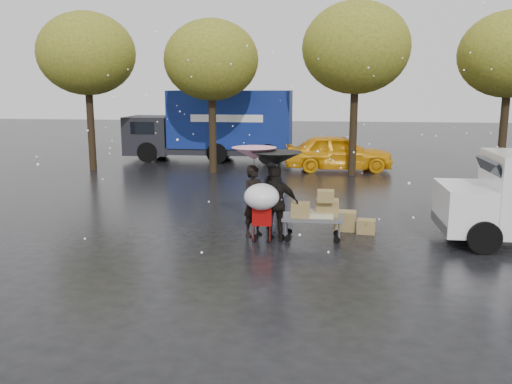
# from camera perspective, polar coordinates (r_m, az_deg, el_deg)

# --- Properties ---
(ground) EXTENTS (90.00, 90.00, 0.00)m
(ground) POSITION_cam_1_polar(r_m,az_deg,el_deg) (13.64, 1.51, -4.80)
(ground) COLOR black
(ground) RESTS_ON ground
(person_pink) EXTENTS (0.77, 0.77, 1.80)m
(person_pink) POSITION_cam_1_polar(r_m,az_deg,el_deg) (13.62, -0.20, -0.92)
(person_pink) COLOR black
(person_pink) RESTS_ON ground
(person_middle) EXTENTS (0.90, 0.77, 1.64)m
(person_middle) POSITION_cam_1_polar(r_m,az_deg,el_deg) (15.31, 1.91, 0.11)
(person_middle) COLOR black
(person_middle) RESTS_ON ground
(person_black) EXTENTS (1.10, 0.50, 1.85)m
(person_black) POSITION_cam_1_polar(r_m,az_deg,el_deg) (13.18, 2.16, -1.23)
(person_black) COLOR black
(person_black) RESTS_ON ground
(umbrella_pink) EXTENTS (1.11, 1.11, 2.25)m
(umbrella_pink) POSITION_cam_1_polar(r_m,az_deg,el_deg) (13.42, -0.20, 4.07)
(umbrella_pink) COLOR #4C4C4C
(umbrella_pink) RESTS_ON ground
(umbrella_black) EXTENTS (1.22, 1.22, 2.19)m
(umbrella_black) POSITION_cam_1_polar(r_m,az_deg,el_deg) (12.98, 2.20, 3.56)
(umbrella_black) COLOR #4C4C4C
(umbrella_black) RESTS_ON ground
(vendor_cart) EXTENTS (1.52, 0.80, 1.27)m
(vendor_cart) POSITION_cam_1_polar(r_m,az_deg,el_deg) (13.38, 6.36, -1.97)
(vendor_cart) COLOR slate
(vendor_cart) RESTS_ON ground
(shopping_cart) EXTENTS (0.84, 0.84, 1.46)m
(shopping_cart) POSITION_cam_1_polar(r_m,az_deg,el_deg) (12.92, 0.61, -0.84)
(shopping_cart) COLOR #A00A09
(shopping_cart) RESTS_ON ground
(blue_truck) EXTENTS (8.30, 2.60, 3.50)m
(blue_truck) POSITION_cam_1_polar(r_m,az_deg,el_deg) (27.50, -4.37, 6.98)
(blue_truck) COLOR navy
(blue_truck) RESTS_ON ground
(box_ground_near) EXTENTS (0.59, 0.49, 0.51)m
(box_ground_near) POSITION_cam_1_polar(r_m,az_deg,el_deg) (14.45, 9.36, -3.00)
(box_ground_near) COLOR olive
(box_ground_near) RESTS_ON ground
(box_ground_far) EXTENTS (0.50, 0.41, 0.36)m
(box_ground_far) POSITION_cam_1_polar(r_m,az_deg,el_deg) (14.26, 11.51, -3.57)
(box_ground_far) COLOR olive
(box_ground_far) RESTS_ON ground
(yellow_taxi) EXTENTS (4.94, 2.38, 1.63)m
(yellow_taxi) POSITION_cam_1_polar(r_m,az_deg,el_deg) (24.44, 8.67, 4.14)
(yellow_taxi) COLOR #F9A90D
(yellow_taxi) RESTS_ON ground
(tree_row) EXTENTS (21.60, 4.40, 7.12)m
(tree_row) POSITION_cam_1_polar(r_m,az_deg,el_deg) (23.15, 2.89, 14.31)
(tree_row) COLOR black
(tree_row) RESTS_ON ground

